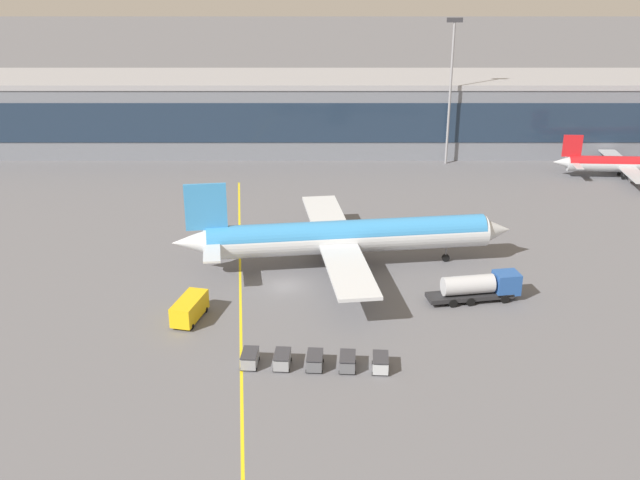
{
  "coord_description": "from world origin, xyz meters",
  "views": [
    {
      "loc": [
        4.26,
        -81.81,
        38.82
      ],
      "look_at": [
        3.9,
        3.8,
        4.5
      ],
      "focal_mm": 41.91,
      "sensor_mm": 36.0,
      "label": 1
    }
  ],
  "objects_px": {
    "baggage_cart_2": "(318,361)",
    "baggage_cart_4": "(383,363)",
    "baggage_cart_1": "(285,359)",
    "lavatory_truck": "(193,307)",
    "main_airliner": "(349,237)",
    "baggage_cart_3": "(350,362)",
    "fuel_tanker": "(483,287)",
    "baggage_cart_0": "(253,358)",
    "commuter_jet_far": "(633,164)"
  },
  "relations": [
    {
      "from": "baggage_cart_2",
      "to": "baggage_cart_4",
      "type": "relative_size",
      "value": 1.0
    },
    {
      "from": "baggage_cart_1",
      "to": "baggage_cart_2",
      "type": "xyz_separation_m",
      "value": [
        3.19,
        -0.21,
        0.0
      ]
    },
    {
      "from": "lavatory_truck",
      "to": "main_airliner",
      "type": "bearing_deg",
      "value": 39.02
    },
    {
      "from": "main_airliner",
      "to": "baggage_cart_4",
      "type": "bearing_deg",
      "value": -83.93
    },
    {
      "from": "baggage_cart_4",
      "to": "baggage_cart_3",
      "type": "bearing_deg",
      "value": 176.31
    },
    {
      "from": "fuel_tanker",
      "to": "baggage_cart_2",
      "type": "height_order",
      "value": "fuel_tanker"
    },
    {
      "from": "baggage_cart_3",
      "to": "fuel_tanker",
      "type": "bearing_deg",
      "value": 43.48
    },
    {
      "from": "lavatory_truck",
      "to": "baggage_cart_4",
      "type": "relative_size",
      "value": 2.25
    },
    {
      "from": "main_airliner",
      "to": "baggage_cart_2",
      "type": "relative_size",
      "value": 15.8
    },
    {
      "from": "baggage_cart_3",
      "to": "baggage_cart_0",
      "type": "bearing_deg",
      "value": 176.31
    },
    {
      "from": "main_airliner",
      "to": "lavatory_truck",
      "type": "bearing_deg",
      "value": -140.98
    },
    {
      "from": "lavatory_truck",
      "to": "baggage_cart_0",
      "type": "distance_m",
      "value": 12.24
    },
    {
      "from": "baggage_cart_1",
      "to": "baggage_cart_3",
      "type": "xyz_separation_m",
      "value": [
        6.39,
        -0.41,
        0.0
      ]
    },
    {
      "from": "baggage_cart_0",
      "to": "baggage_cart_1",
      "type": "bearing_deg",
      "value": -3.69
    },
    {
      "from": "baggage_cart_1",
      "to": "lavatory_truck",
      "type": "bearing_deg",
      "value": 136.91
    },
    {
      "from": "baggage_cart_0",
      "to": "baggage_cart_3",
      "type": "xyz_separation_m",
      "value": [
        9.58,
        -0.62,
        0.0
      ]
    },
    {
      "from": "main_airliner",
      "to": "baggage_cart_2",
      "type": "height_order",
      "value": "main_airliner"
    },
    {
      "from": "baggage_cart_0",
      "to": "baggage_cart_1",
      "type": "relative_size",
      "value": 1.0
    },
    {
      "from": "lavatory_truck",
      "to": "baggage_cart_0",
      "type": "xyz_separation_m",
      "value": [
        7.42,
        -9.72,
        -0.64
      ]
    },
    {
      "from": "fuel_tanker",
      "to": "baggage_cart_1",
      "type": "relative_size",
      "value": 4.03
    },
    {
      "from": "baggage_cart_2",
      "to": "commuter_jet_far",
      "type": "bearing_deg",
      "value": 49.05
    },
    {
      "from": "baggage_cart_3",
      "to": "commuter_jet_far",
      "type": "height_order",
      "value": "commuter_jet_far"
    },
    {
      "from": "baggage_cart_2",
      "to": "baggage_cart_4",
      "type": "distance_m",
      "value": 6.4
    },
    {
      "from": "main_airliner",
      "to": "commuter_jet_far",
      "type": "bearing_deg",
      "value": 37.26
    },
    {
      "from": "baggage_cart_1",
      "to": "commuter_jet_far",
      "type": "height_order",
      "value": "commuter_jet_far"
    },
    {
      "from": "main_airliner",
      "to": "baggage_cart_0",
      "type": "xyz_separation_m",
      "value": [
        -10.14,
        -23.94,
        -3.41
      ]
    },
    {
      "from": "main_airliner",
      "to": "baggage_cart_2",
      "type": "distance_m",
      "value": 24.88
    },
    {
      "from": "main_airliner",
      "to": "fuel_tanker",
      "type": "bearing_deg",
      "value": -32.2
    },
    {
      "from": "baggage_cart_1",
      "to": "baggage_cart_2",
      "type": "distance_m",
      "value": 3.2
    },
    {
      "from": "lavatory_truck",
      "to": "commuter_jet_far",
      "type": "bearing_deg",
      "value": 37.72
    },
    {
      "from": "baggage_cart_3",
      "to": "baggage_cart_4",
      "type": "height_order",
      "value": "same"
    },
    {
      "from": "lavatory_truck",
      "to": "baggage_cart_1",
      "type": "distance_m",
      "value": 14.54
    },
    {
      "from": "baggage_cart_0",
      "to": "baggage_cart_1",
      "type": "height_order",
      "value": "same"
    },
    {
      "from": "baggage_cart_3",
      "to": "lavatory_truck",
      "type": "bearing_deg",
      "value": 148.69
    },
    {
      "from": "fuel_tanker",
      "to": "commuter_jet_far",
      "type": "bearing_deg",
      "value": 53.48
    },
    {
      "from": "baggage_cart_4",
      "to": "baggage_cart_0",
      "type": "bearing_deg",
      "value": 176.31
    },
    {
      "from": "baggage_cart_0",
      "to": "baggage_cart_2",
      "type": "xyz_separation_m",
      "value": [
        6.39,
        -0.41,
        0.0
      ]
    },
    {
      "from": "main_airliner",
      "to": "baggage_cart_3",
      "type": "height_order",
      "value": "main_airliner"
    },
    {
      "from": "baggage_cart_2",
      "to": "baggage_cart_3",
      "type": "height_order",
      "value": "same"
    },
    {
      "from": "fuel_tanker",
      "to": "commuter_jet_far",
      "type": "relative_size",
      "value": 0.41
    },
    {
      "from": "baggage_cart_4",
      "to": "commuter_jet_far",
      "type": "distance_m",
      "value": 80.04
    },
    {
      "from": "main_airliner",
      "to": "fuel_tanker",
      "type": "relative_size",
      "value": 3.92
    },
    {
      "from": "baggage_cart_0",
      "to": "commuter_jet_far",
      "type": "xyz_separation_m",
      "value": [
        61.27,
        62.83,
        1.72
      ]
    },
    {
      "from": "baggage_cart_4",
      "to": "baggage_cart_2",
      "type": "bearing_deg",
      "value": 176.31
    },
    {
      "from": "baggage_cart_2",
      "to": "baggage_cart_0",
      "type": "bearing_deg",
      "value": 176.31
    },
    {
      "from": "lavatory_truck",
      "to": "commuter_jet_far",
      "type": "xyz_separation_m",
      "value": [
        68.68,
        53.11,
        1.09
      ]
    },
    {
      "from": "fuel_tanker",
      "to": "lavatory_truck",
      "type": "bearing_deg",
      "value": -171.95
    },
    {
      "from": "baggage_cart_2",
      "to": "commuter_jet_far",
      "type": "relative_size",
      "value": 0.1
    },
    {
      "from": "baggage_cart_0",
      "to": "commuter_jet_far",
      "type": "relative_size",
      "value": 0.1
    },
    {
      "from": "fuel_tanker",
      "to": "baggage_cart_1",
      "type": "height_order",
      "value": "fuel_tanker"
    }
  ]
}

